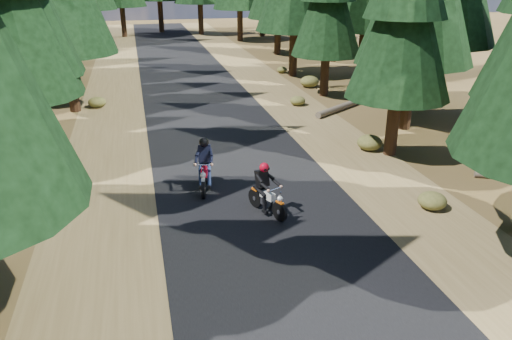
{
  "coord_description": "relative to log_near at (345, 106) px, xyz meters",
  "views": [
    {
      "loc": [
        -3.25,
        -11.94,
        6.75
      ],
      "look_at": [
        0.0,
        1.5,
        1.1
      ],
      "focal_mm": 35.0,
      "sensor_mm": 36.0,
      "label": 1
    }
  ],
  "objects": [
    {
      "name": "understory_shrubs",
      "position": [
        -6.8,
        -1.83,
        0.12
      ],
      "size": [
        14.95,
        27.18,
        0.68
      ],
      "color": "#474C1E",
      "rests_on": "ground"
    },
    {
      "name": "rider_follow",
      "position": [
        -8.4,
        -8.28,
        0.42
      ],
      "size": [
        0.98,
        2.01,
        1.73
      ],
      "rotation": [
        0.0,
        0.0,
        2.92
      ],
      "color": "maroon",
      "rests_on": "road"
    },
    {
      "name": "rider_lead",
      "position": [
        -6.88,
        -10.4,
        0.36
      ],
      "size": [
        1.19,
        1.81,
        1.56
      ],
      "rotation": [
        0.0,
        0.0,
        3.56
      ],
      "color": "silver",
      "rests_on": "road"
    },
    {
      "name": "log_near",
      "position": [
        0.0,
        0.0,
        0.0
      ],
      "size": [
        4.16,
        3.05,
        0.32
      ],
      "primitive_type": "cylinder",
      "rotation": [
        0.0,
        1.57,
        0.61
      ],
      "color": "#4C4233",
      "rests_on": "ground"
    },
    {
      "name": "ground",
      "position": [
        -7.03,
        -11.12,
        -0.16
      ],
      "size": [
        120.0,
        120.0,
        0.0
      ],
      "primitive_type": "plane",
      "color": "#413217",
      "rests_on": "ground"
    },
    {
      "name": "shoulder_r",
      "position": [
        -2.43,
        -6.12,
        -0.16
      ],
      "size": [
        3.2,
        100.0,
        0.01
      ],
      "primitive_type": "cube",
      "color": "brown",
      "rests_on": "ground"
    },
    {
      "name": "shoulder_l",
      "position": [
        -11.63,
        -6.12,
        -0.16
      ],
      "size": [
        3.2,
        100.0,
        0.01
      ],
      "primitive_type": "cube",
      "color": "brown",
      "rests_on": "ground"
    },
    {
      "name": "road",
      "position": [
        -7.03,
        -6.12,
        -0.15
      ],
      "size": [
        6.0,
        100.0,
        0.01
      ],
      "primitive_type": "cube",
      "color": "black",
      "rests_on": "ground"
    }
  ]
}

